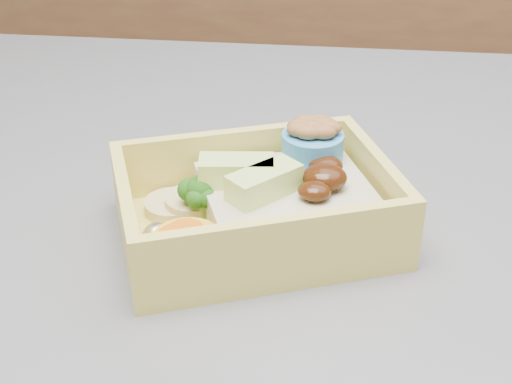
# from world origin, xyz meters

# --- Properties ---
(bento_box) EXTENTS (0.22, 0.19, 0.07)m
(bento_box) POSITION_xyz_m (0.08, -0.08, 0.94)
(bento_box) COLOR #DDCC5B
(bento_box) RESTS_ON island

